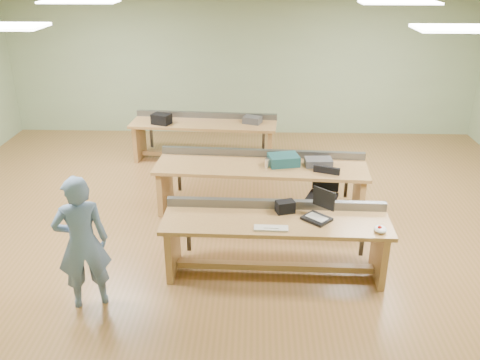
# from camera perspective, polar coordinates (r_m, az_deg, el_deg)

# --- Properties ---
(floor) EXTENTS (10.00, 10.00, 0.00)m
(floor) POSITION_cam_1_polar(r_m,az_deg,el_deg) (7.76, -0.61, -4.05)
(floor) COLOR brown
(floor) RESTS_ON ground
(ceiling) EXTENTS (10.00, 10.00, 0.00)m
(ceiling) POSITION_cam_1_polar(r_m,az_deg,el_deg) (6.88, -0.73, 18.58)
(ceiling) COLOR silver
(ceiling) RESTS_ON wall_back
(wall_back) EXTENTS (10.00, 0.04, 3.00)m
(wall_back) POSITION_cam_1_polar(r_m,az_deg,el_deg) (11.06, 0.25, 12.80)
(wall_back) COLOR gray
(wall_back) RESTS_ON floor
(wall_front) EXTENTS (10.00, 0.04, 3.00)m
(wall_front) POSITION_cam_1_polar(r_m,az_deg,el_deg) (3.58, -3.50, -13.02)
(wall_front) COLOR gray
(wall_front) RESTS_ON floor
(fluor_panels) EXTENTS (6.20, 3.50, 0.03)m
(fluor_panels) POSITION_cam_1_polar(r_m,az_deg,el_deg) (6.88, -0.73, 18.34)
(fluor_panels) COLOR white
(fluor_panels) RESTS_ON ceiling
(workbench_front) EXTENTS (2.74, 0.78, 0.86)m
(workbench_front) POSITION_cam_1_polar(r_m,az_deg,el_deg) (6.21, 4.00, -5.96)
(workbench_front) COLOR #AE8949
(workbench_front) RESTS_ON floor
(workbench_mid) EXTENTS (3.22, 1.03, 0.86)m
(workbench_mid) POSITION_cam_1_polar(r_m,az_deg,el_deg) (7.74, 2.35, 0.48)
(workbench_mid) COLOR #AE8949
(workbench_mid) RESTS_ON floor
(workbench_back) EXTENTS (2.78, 0.92, 0.86)m
(workbench_back) POSITION_cam_1_polar(r_m,az_deg,el_deg) (9.73, -4.05, 5.39)
(workbench_back) COLOR #AE8949
(workbench_back) RESTS_ON floor
(person) EXTENTS (0.67, 0.56, 1.58)m
(person) POSITION_cam_1_polar(r_m,az_deg,el_deg) (5.80, -17.31, -6.74)
(person) COLOR slate
(person) RESTS_ON floor
(laptop_base) EXTENTS (0.40, 0.39, 0.03)m
(laptop_base) POSITION_cam_1_polar(r_m,az_deg,el_deg) (6.14, 8.60, -4.31)
(laptop_base) COLOR black
(laptop_base) RESTS_ON workbench_front
(laptop_screen) EXTENTS (0.24, 0.22, 0.24)m
(laptop_screen) POSITION_cam_1_polar(r_m,az_deg,el_deg) (6.12, 9.41, -2.07)
(laptop_screen) COLOR black
(laptop_screen) RESTS_ON laptop_base
(keyboard) EXTENTS (0.40, 0.14, 0.02)m
(keyboard) POSITION_cam_1_polar(r_m,az_deg,el_deg) (5.89, 3.50, -5.44)
(keyboard) COLOR beige
(keyboard) RESTS_ON workbench_front
(trackball_mouse) EXTENTS (0.17, 0.19, 0.07)m
(trackball_mouse) POSITION_cam_1_polar(r_m,az_deg,el_deg) (6.03, 15.49, -5.33)
(trackball_mouse) COLOR white
(trackball_mouse) RESTS_ON workbench_front
(camera_bag) EXTENTS (0.25, 0.20, 0.15)m
(camera_bag) POSITION_cam_1_polar(r_m,az_deg,el_deg) (6.24, 5.10, -3.01)
(camera_bag) COLOR black
(camera_bag) RESTS_ON workbench_front
(task_chair) EXTENTS (0.59, 0.59, 0.85)m
(task_chair) POSITION_cam_1_polar(r_m,az_deg,el_deg) (7.50, 9.18, -2.74)
(task_chair) COLOR black
(task_chair) RESTS_ON floor
(parts_bin_teal) EXTENTS (0.50, 0.42, 0.15)m
(parts_bin_teal) POSITION_cam_1_polar(r_m,az_deg,el_deg) (7.65, 4.91, 2.27)
(parts_bin_teal) COLOR #164248
(parts_bin_teal) RESTS_ON workbench_mid
(parts_bin_grey) EXTENTS (0.41, 0.28, 0.11)m
(parts_bin_grey) POSITION_cam_1_polar(r_m,az_deg,el_deg) (7.69, 8.81, 2.00)
(parts_bin_grey) COLOR #38383B
(parts_bin_grey) RESTS_ON workbench_mid
(mug) EXTENTS (0.17, 0.17, 0.10)m
(mug) POSITION_cam_1_polar(r_m,az_deg,el_deg) (7.71, 3.40, 2.28)
(mug) COLOR #38383B
(mug) RESTS_ON workbench_mid
(drinks_can) EXTENTS (0.09, 0.09, 0.12)m
(drinks_can) POSITION_cam_1_polar(r_m,az_deg,el_deg) (7.54, 3.05, 1.86)
(drinks_can) COLOR silver
(drinks_can) RESTS_ON workbench_mid
(storage_box_back) EXTENTS (0.40, 0.35, 0.19)m
(storage_box_back) POSITION_cam_1_polar(r_m,az_deg,el_deg) (9.63, -8.81, 6.79)
(storage_box_back) COLOR black
(storage_box_back) RESTS_ON workbench_back
(tray_back) EXTENTS (0.38, 0.33, 0.13)m
(tray_back) POSITION_cam_1_polar(r_m,az_deg,el_deg) (9.57, 1.40, 6.77)
(tray_back) COLOR #38383B
(tray_back) RESTS_ON workbench_back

